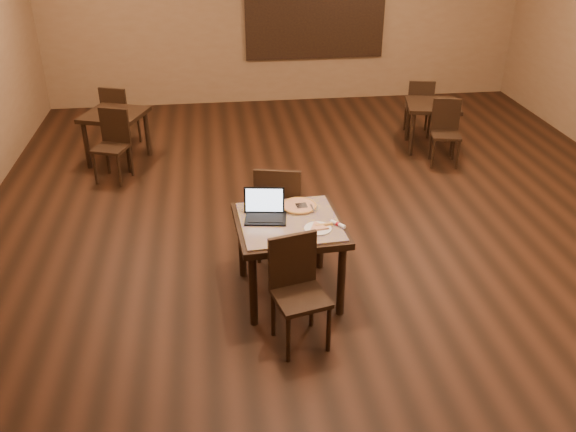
{
  "coord_description": "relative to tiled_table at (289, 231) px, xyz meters",
  "views": [
    {
      "loc": [
        -1.29,
        -5.35,
        3.31
      ],
      "look_at": [
        -0.7,
        -0.84,
        0.85
      ],
      "focal_mm": 38.0,
      "sensor_mm": 36.0,
      "label": 1
    }
  ],
  "objects": [
    {
      "name": "spatula",
      "position": [
        0.14,
        0.22,
        0.13
      ],
      "size": [
        0.12,
        0.24,
        0.01
      ],
      "primitive_type": "cube",
      "rotation": [
        0.0,
        0.0,
        0.09
      ],
      "color": "silver",
      "rests_on": "pizza_whole"
    },
    {
      "name": "pizza_pan",
      "position": [
        0.12,
        0.24,
        0.11
      ],
      "size": [
        0.34,
        0.34,
        0.01
      ],
      "primitive_type": "cylinder",
      "color": "silver",
      "rests_on": "tiled_table"
    },
    {
      "name": "other_table_a_chair_near",
      "position": [
        2.46,
        2.77,
        -0.17
      ],
      "size": [
        0.44,
        0.44,
        0.86
      ],
      "rotation": [
        0.0,
        0.0,
        -0.21
      ],
      "color": "black",
      "rests_on": "ground"
    },
    {
      "name": "other_table_b_chair_far",
      "position": [
        -1.92,
        3.87,
        -0.15
      ],
      "size": [
        0.5,
        0.5,
        0.9
      ],
      "rotation": [
        0.0,
        0.0,
        2.79
      ],
      "color": "black",
      "rests_on": "ground"
    },
    {
      "name": "other_table_a",
      "position": [
        2.44,
        3.27,
        -0.11
      ],
      "size": [
        0.84,
        0.84,
        0.66
      ],
      "rotation": [
        0.0,
        0.0,
        -0.21
      ],
      "color": "black",
      "rests_on": "ground"
    },
    {
      "name": "pizza_slice",
      "position": [
        0.22,
        -0.18,
        0.13
      ],
      "size": [
        0.22,
        0.22,
        0.02
      ],
      "primitive_type": null,
      "rotation": [
        0.0,
        0.0,
        0.14
      ],
      "color": "beige",
      "rests_on": "plate"
    },
    {
      "name": "ground",
      "position": [
        0.68,
        0.77,
        -0.66
      ],
      "size": [
        10.0,
        10.0,
        0.0
      ],
      "primitive_type": "plane",
      "color": "black",
      "rests_on": "ground"
    },
    {
      "name": "tiled_table",
      "position": [
        0.0,
        0.0,
        0.0
      ],
      "size": [
        0.97,
        0.97,
        0.76
      ],
      "rotation": [
        0.0,
        0.0,
        0.06
      ],
      "color": "black",
      "rests_on": "ground"
    },
    {
      "name": "napkin_roll",
      "position": [
        0.4,
        -0.14,
        0.12
      ],
      "size": [
        0.12,
        0.14,
        0.04
      ],
      "rotation": [
        0.0,
        0.0,
        0.68
      ],
      "color": "white",
      "rests_on": "tiled_table"
    },
    {
      "name": "pizza_whole",
      "position": [
        0.12,
        0.24,
        0.12
      ],
      "size": [
        0.32,
        0.32,
        0.02
      ],
      "color": "beige",
      "rests_on": "pizza_pan"
    },
    {
      "name": "other_table_b",
      "position": [
        -1.89,
        3.35,
        -0.09
      ],
      "size": [
        0.95,
        0.95,
        0.69
      ],
      "rotation": [
        0.0,
        0.0,
        -0.35
      ],
      "color": "black",
      "rests_on": "ground"
    },
    {
      "name": "wall_back",
      "position": [
        0.68,
        5.77,
        0.84
      ],
      "size": [
        8.0,
        0.02,
        3.0
      ],
      "primitive_type": "cube",
      "color": "olive",
      "rests_on": "ground"
    },
    {
      "name": "chair_main_near",
      "position": [
        -0.02,
        -0.62,
        -0.14
      ],
      "size": [
        0.49,
        0.49,
        0.93
      ],
      "rotation": [
        0.0,
        0.0,
        0.24
      ],
      "color": "black",
      "rests_on": "ground"
    },
    {
      "name": "mural",
      "position": [
        1.18,
        5.73,
        0.89
      ],
      "size": [
        2.34,
        0.05,
        1.64
      ],
      "color": "#255689",
      "rests_on": "wall_back"
    },
    {
      "name": "other_table_a_chair_far",
      "position": [
        2.43,
        3.78,
        -0.17
      ],
      "size": [
        0.44,
        0.44,
        0.86
      ],
      "rotation": [
        0.0,
        0.0,
        2.93
      ],
      "color": "black",
      "rests_on": "ground"
    },
    {
      "name": "plate",
      "position": [
        0.22,
        -0.18,
        0.11
      ],
      "size": [
        0.23,
        0.23,
        0.01
      ],
      "primitive_type": "cylinder",
      "color": "white",
      "rests_on": "tiled_table"
    },
    {
      "name": "other_table_b_chair_near",
      "position": [
        -1.87,
        2.82,
        -0.15
      ],
      "size": [
        0.5,
        0.5,
        0.9
      ],
      "rotation": [
        0.0,
        0.0,
        -0.35
      ],
      "color": "black",
      "rests_on": "ground"
    },
    {
      "name": "chair_main_far",
      "position": [
        -0.02,
        0.61,
        -0.09
      ],
      "size": [
        0.53,
        0.53,
        1.02
      ],
      "rotation": [
        0.0,
        0.0,
        2.9
      ],
      "color": "black",
      "rests_on": "ground"
    },
    {
      "name": "laptop",
      "position": [
        -0.2,
        0.11,
        0.17
      ],
      "size": [
        0.39,
        0.33,
        0.24
      ],
      "rotation": [
        0.0,
        0.0,
        -0.15
      ],
      "color": "black",
      "rests_on": "tiled_table"
    }
  ]
}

